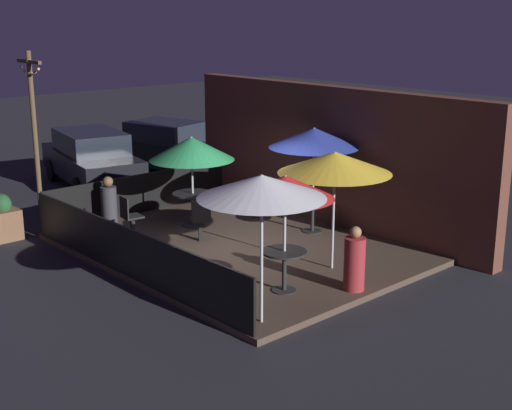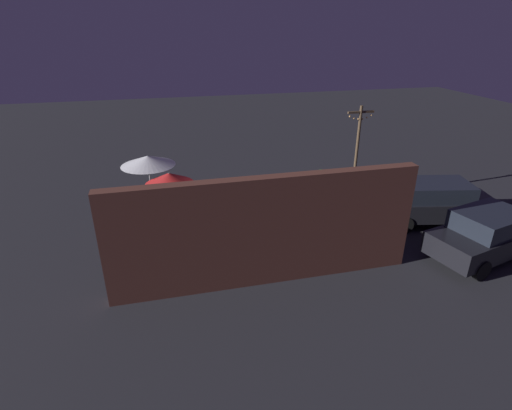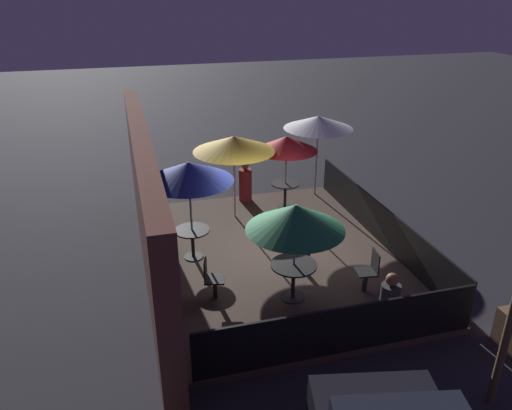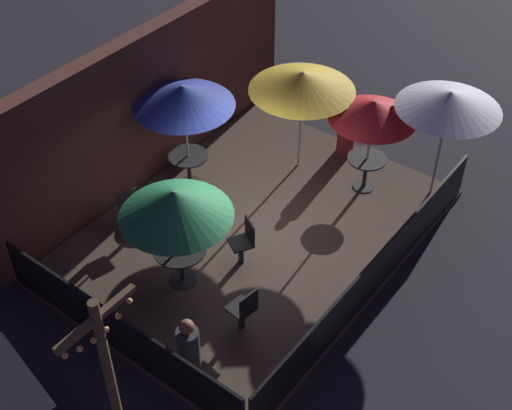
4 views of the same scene
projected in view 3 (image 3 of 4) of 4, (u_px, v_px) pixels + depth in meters
The scene contains 18 objects.
ground_plane at pixel (278, 258), 11.83m from camera, with size 60.00×60.00×0.00m, color #26262B.
patio_deck at pixel (278, 256), 11.80m from camera, with size 7.18×5.34×0.12m.
building_wall at pixel (147, 209), 10.45m from camera, with size 8.78×0.36×3.27m.
fence_front at pixel (380, 223), 12.21m from camera, with size 6.98×0.05×0.95m.
fence_side_left at pixel (341, 330), 8.47m from camera, with size 0.05×5.14×0.95m.
patio_umbrella_0 at pixel (286, 144), 13.40m from camera, with size 1.71×1.71×2.09m.
patio_umbrella_1 at pixel (296, 217), 9.43m from camera, with size 1.92×1.92×2.07m.
patio_umbrella_2 at pixel (189, 172), 10.77m from camera, with size 1.98×1.98×2.34m.
patio_umbrella_3 at pixel (234, 144), 12.78m from camera, with size 2.13×2.13×2.27m.
patio_umbrella_4 at pixel (318, 122), 14.15m from camera, with size 1.99×1.99×2.39m.
dining_table_0 at pixel (285, 188), 13.94m from camera, with size 0.79×0.79×0.74m.
dining_table_1 at pixel (294, 271), 9.92m from camera, with size 0.93×0.93×0.78m.
dining_table_2 at pixel (192, 235), 11.41m from camera, with size 0.80×0.80×0.72m.
patio_chair_0 at pixel (303, 247), 11.02m from camera, with size 0.55×0.55×0.94m.
patio_chair_1 at pixel (369, 270), 10.16m from camera, with size 0.45×0.45×0.93m.
patio_chair_2 at pixel (211, 277), 9.96m from camera, with size 0.49×0.49×0.90m.
patron_0 at pixel (389, 303), 9.11m from camera, with size 0.42×0.42×1.15m.
patron_1 at pixel (245, 184), 14.43m from camera, with size 0.47×0.47×1.17m.
Camera 3 is at (-9.75, 3.21, 6.04)m, focal length 35.00 mm.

